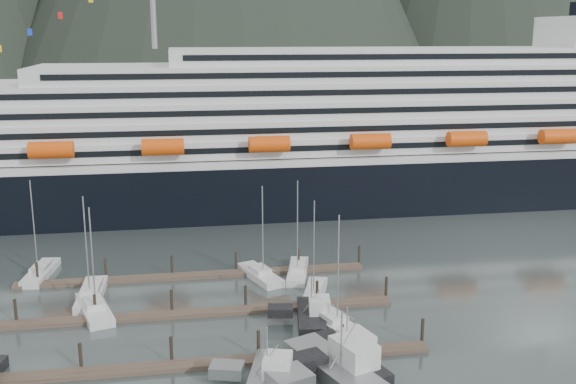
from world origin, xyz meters
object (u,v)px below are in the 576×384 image
object	(u,v)px
sailboat_h	(332,324)
sailboat_d	(314,295)
trawler_c	(339,371)
sailboat_e	(41,273)
sailboat_b	(91,295)
trawler_b	(266,378)
sailboat_g	(298,272)
sailboat_f	(260,275)
trawler_d	(345,357)
cruise_ship	(364,142)
trawler_e	(310,315)
sailboat_a	(95,310)

from	to	relation	value
sailboat_h	sailboat_d	bearing A→B (deg)	-18.24
trawler_c	sailboat_e	bearing A→B (deg)	23.08
sailboat_b	sailboat_d	size ratio (longest dim) A/B	1.05
sailboat_b	trawler_b	xyz separation A→B (m)	(19.20, -25.51, 0.43)
sailboat_b	sailboat_h	xyz separation A→B (m)	(28.53, -13.65, 0.01)
sailboat_d	sailboat_g	size ratio (longest dim) A/B	0.95
sailboat_f	trawler_d	xyz separation A→B (m)	(5.49, -26.33, 0.47)
cruise_ship	trawler_c	world-z (taller)	cruise_ship
sailboat_b	sailboat_f	distance (m)	22.54
sailboat_b	trawler_e	xyz separation A→B (m)	(26.33, -11.67, 0.39)
sailboat_b	trawler_d	xyz separation A→B (m)	(27.75, -22.78, 0.46)
sailboat_a	sailboat_e	size ratio (longest dim) A/B	0.98
sailboat_f	trawler_c	size ratio (longest dim) A/B	0.87
sailboat_b	trawler_c	world-z (taller)	sailboat_b
sailboat_b	trawler_d	distance (m)	35.90
sailboat_d	sailboat_g	distance (m)	8.73
sailboat_h	cruise_ship	bearing A→B (deg)	-38.49
cruise_ship	sailboat_a	distance (m)	69.41
sailboat_d	sailboat_f	distance (m)	10.09
trawler_d	trawler_e	world-z (taller)	trawler_d
sailboat_g	trawler_d	bearing A→B (deg)	-166.26
trawler_b	sailboat_d	bearing A→B (deg)	-7.84
cruise_ship	sailboat_g	bearing A→B (deg)	-117.08
sailboat_a	sailboat_f	world-z (taller)	sailboat_a
trawler_d	trawler_e	xyz separation A→B (m)	(-1.42, 11.10, -0.07)
sailboat_g	cruise_ship	bearing A→B (deg)	-13.47
trawler_d	sailboat_e	bearing A→B (deg)	30.17
sailboat_g	trawler_e	world-z (taller)	sailboat_g
sailboat_d	sailboat_e	distance (m)	38.82
sailboat_g	sailboat_e	bearing A→B (deg)	95.20
sailboat_d	sailboat_e	size ratio (longest dim) A/B	0.94
trawler_b	sailboat_e	bearing A→B (deg)	53.39
trawler_e	sailboat_g	bearing A→B (deg)	4.03
trawler_e	trawler_c	bearing A→B (deg)	-170.62
sailboat_e	cruise_ship	bearing A→B (deg)	-51.04
trawler_b	trawler_e	bearing A→B (deg)	-11.66
sailboat_b	sailboat_e	bearing A→B (deg)	41.62
sailboat_e	trawler_d	world-z (taller)	sailboat_e
trawler_d	trawler_e	size ratio (longest dim) A/B	1.24
sailboat_b	trawler_c	size ratio (longest dim) A/B	0.90
cruise_ship	trawler_c	size ratio (longest dim) A/B	13.23
sailboat_f	sailboat_e	bearing A→B (deg)	59.04
cruise_ship	sailboat_e	world-z (taller)	cruise_ship
sailboat_e	trawler_d	bearing A→B (deg)	-125.01
sailboat_a	sailboat_h	bearing A→B (deg)	-123.97
sailboat_e	trawler_b	bearing A→B (deg)	-135.11
sailboat_f	sailboat_h	size ratio (longest dim) A/B	0.97
cruise_ship	sailboat_d	world-z (taller)	cruise_ship
sailboat_a	trawler_c	bearing A→B (deg)	-145.56
trawler_e	cruise_ship	bearing A→B (deg)	-12.43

